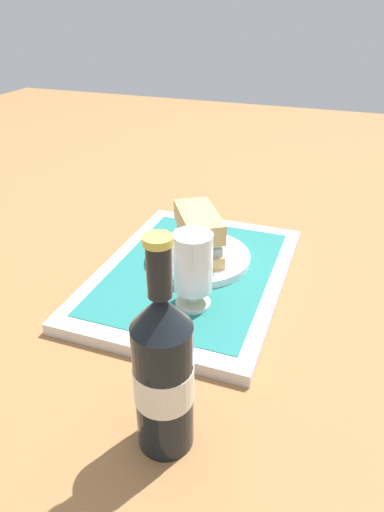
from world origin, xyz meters
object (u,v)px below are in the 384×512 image
Objects in this scene: plate at (197,257)px; beer_glass at (193,268)px; sandwich at (197,234)px; beer_bottle at (163,372)px.

beer_glass is at bearing 16.86° from plate.
sandwich is at bearing 32.72° from plate.
sandwich is at bearing -166.26° from beer_bottle.
sandwich is at bearing -163.53° from beer_glass.
plate is 0.15m from beer_glass.
sandwich reaches higher than plate.
beer_glass is at bearing -167.79° from beer_bottle.
plate is 1.52× the size of beer_glass.
plate is 0.05m from sandwich.
beer_bottle is at bearing 13.91° from plate.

